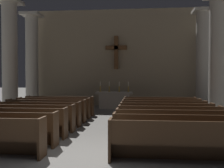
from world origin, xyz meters
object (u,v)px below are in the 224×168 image
at_px(pew_right_row_5, 166,115).
at_px(pew_right_row_7, 161,109).
at_px(pew_left_row_6, 46,110).
at_px(column_left_fourth, 32,62).
at_px(pew_right_row_6, 164,112).
at_px(column_right_third, 217,57).
at_px(candlestick_outer_left, 100,89).
at_px(candlestick_outer_right, 128,89).
at_px(pew_right_row_2, 178,132).
at_px(altar, 114,100).
at_px(pew_right_row_4, 169,120).
at_px(column_right_fourth, 203,61).
at_px(pew_right_row_1, 185,141).
at_px(pew_left_row_3, 13,122).
at_px(pew_left_row_4, 26,118).
at_px(column_left_third, 10,59).
at_px(pew_right_row_8, 160,107).
at_px(pew_left_row_5, 37,114).
at_px(candlestick_inner_right, 119,89).
at_px(candlestick_inner_left, 109,89).
at_px(pew_left_row_8, 60,106).
at_px(pew_left_row_7, 53,108).
at_px(pew_right_row_3, 173,125).

distance_m(pew_right_row_5, pew_right_row_7, 1.95).
relative_size(pew_left_row_6, column_left_fourth, 0.57).
bearing_deg(pew_right_row_6, column_right_third, 40.35).
bearing_deg(candlestick_outer_left, column_right_third, -23.15).
relative_size(column_right_third, candlestick_outer_right, 9.59).
distance_m(pew_right_row_2, altar, 9.18).
distance_m(pew_right_row_4, column_left_fourth, 10.78).
distance_m(pew_right_row_5, candlestick_outer_left, 6.83).
bearing_deg(column_right_fourth, candlestick_outer_right, -176.42).
xyz_separation_m(pew_right_row_1, pew_right_row_5, (0.00, 3.89, 0.00)).
relative_size(pew_left_row_3, column_right_third, 0.57).
bearing_deg(column_right_fourth, pew_left_row_3, -133.32).
bearing_deg(pew_left_row_4, column_left_third, 122.82).
bearing_deg(column_left_third, candlestick_outer_right, 23.15).
distance_m(pew_right_row_7, pew_right_row_8, 0.97).
bearing_deg(pew_left_row_4, pew_right_row_7, 30.73).
bearing_deg(pew_right_row_1, pew_right_row_5, 90.00).
height_order(pew_right_row_4, candlestick_outer_left, candlestick_outer_left).
relative_size(pew_left_row_4, pew_right_row_6, 1.00).
bearing_deg(pew_right_row_7, pew_right_row_5, -90.00).
bearing_deg(pew_left_row_5, candlestick_inner_right, 65.09).
xyz_separation_m(column_left_third, altar, (5.23, 2.60, -2.33)).
relative_size(pew_right_row_6, pew_right_row_8, 1.00).
relative_size(column_left_third, column_right_fourth, 1.00).
distance_m(pew_left_row_4, column_right_fourth, 10.78).
height_order(pew_left_row_4, candlestick_inner_left, candlestick_inner_left).
distance_m(pew_right_row_6, candlestick_inner_right, 5.45).
height_order(pew_right_row_2, candlestick_outer_left, candlestick_outer_left).
xyz_separation_m(pew_right_row_7, column_left_third, (-7.68, 1.39, 2.38)).
distance_m(pew_right_row_1, pew_right_row_7, 5.84).
bearing_deg(pew_left_row_3, pew_right_row_7, 38.40).
distance_m(pew_left_row_4, pew_left_row_8, 3.89).
distance_m(pew_right_row_5, candlestick_outer_right, 6.19).
bearing_deg(pew_right_row_8, candlestick_inner_left, 132.43).
xyz_separation_m(pew_left_row_6, pew_left_row_8, (0.00, 1.95, 0.00)).
xyz_separation_m(pew_right_row_5, altar, (-2.45, 5.93, 0.06)).
xyz_separation_m(pew_left_row_7, pew_right_row_5, (4.91, -1.95, 0.00)).
bearing_deg(pew_left_row_7, pew_right_row_7, 0.00).
bearing_deg(pew_left_row_8, candlestick_outer_left, 61.97).
distance_m(pew_left_row_5, pew_right_row_8, 5.71).
xyz_separation_m(pew_left_row_5, candlestick_outer_right, (3.30, 5.93, 0.73)).
xyz_separation_m(pew_right_row_2, pew_right_row_3, (0.00, 0.97, 0.00)).
bearing_deg(candlestick_inner_right, pew_right_row_6, -66.52).
height_order(pew_left_row_4, column_left_third, column_left_third).
distance_m(pew_right_row_4, candlestick_inner_right, 7.27).
height_order(pew_left_row_6, pew_right_row_5, same).
relative_size(candlestick_outer_left, candlestick_outer_right, 1.00).
bearing_deg(column_right_fourth, pew_left_row_5, -141.08).
bearing_deg(pew_right_row_5, pew_right_row_3, -90.00).
bearing_deg(column_left_third, pew_right_row_7, -10.23).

